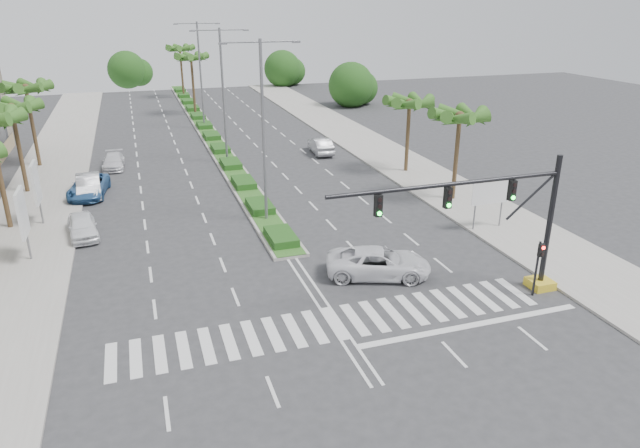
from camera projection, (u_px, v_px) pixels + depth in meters
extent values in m
plane|color=#333335|center=(335.00, 323.00, 26.82)|extent=(160.00, 160.00, 0.00)
cube|color=gray|center=(423.00, 177.00, 48.90)|extent=(6.00, 120.00, 0.15)
cube|color=gray|center=(36.00, 215.00, 40.05)|extent=(6.00, 120.00, 0.15)
cube|color=gray|center=(206.00, 130.00, 66.57)|extent=(2.20, 75.00, 0.20)
cube|color=#2D521C|center=(206.00, 129.00, 66.52)|extent=(1.80, 75.00, 0.04)
cube|color=gold|center=(540.00, 284.00, 30.09)|extent=(1.20, 1.20, 0.45)
cylinder|color=black|center=(550.00, 222.00, 28.82)|extent=(0.28, 0.28, 7.00)
cylinder|color=black|center=(449.00, 184.00, 26.12)|extent=(12.00, 0.20, 0.20)
cylinder|color=black|center=(530.00, 197.00, 27.86)|extent=(2.53, 0.12, 2.15)
cube|color=black|center=(512.00, 190.00, 27.38)|extent=(0.32, 0.24, 1.00)
cylinder|color=#19E533|center=(513.00, 198.00, 27.37)|extent=(0.20, 0.06, 0.20)
cube|color=black|center=(448.00, 198.00, 26.36)|extent=(0.32, 0.24, 1.00)
cylinder|color=#19E533|center=(449.00, 205.00, 26.35)|extent=(0.20, 0.06, 0.20)
cube|color=black|center=(379.00, 206.00, 25.34)|extent=(0.32, 0.24, 1.00)
cylinder|color=#19E533|center=(380.00, 214.00, 25.33)|extent=(0.20, 0.06, 0.20)
cylinder|color=black|center=(536.00, 269.00, 28.83)|extent=(0.12, 0.12, 3.00)
cube|color=black|center=(541.00, 250.00, 28.29)|extent=(0.28, 0.22, 0.65)
cylinder|color=red|center=(544.00, 248.00, 28.11)|extent=(0.18, 0.05, 0.18)
cylinder|color=slate|center=(475.00, 211.00, 37.02)|extent=(0.10, 0.10, 2.80)
cylinder|color=slate|center=(501.00, 208.00, 37.60)|extent=(0.10, 0.10, 2.80)
cube|color=#0C6638|center=(490.00, 192.00, 36.87)|extent=(2.60, 0.08, 1.50)
cube|color=white|center=(491.00, 192.00, 36.83)|extent=(2.70, 0.02, 1.60)
cylinder|color=slate|center=(27.00, 239.00, 32.70)|extent=(0.12, 0.12, 2.80)
cube|color=white|center=(22.00, 213.00, 32.11)|extent=(0.18, 2.10, 2.70)
cube|color=#D8594C|center=(22.00, 213.00, 32.11)|extent=(0.12, 2.00, 2.60)
cylinder|color=slate|center=(40.00, 206.00, 38.00)|extent=(0.12, 0.12, 2.80)
cube|color=white|center=(36.00, 183.00, 37.42)|extent=(0.18, 2.10, 2.70)
cube|color=#D8594C|center=(36.00, 183.00, 37.42)|extent=(0.12, 2.00, 2.60)
cylinder|color=brown|center=(0.00, 175.00, 36.58)|extent=(0.32, 0.32, 7.40)
cone|color=#2C5C1D|center=(8.00, 120.00, 35.62)|extent=(0.90, 3.62, 1.50)
cone|color=#2C5C1D|center=(3.00, 118.00, 36.26)|extent=(3.39, 2.96, 1.50)
cylinder|color=brown|center=(20.00, 151.00, 43.76)|extent=(0.32, 0.32, 6.80)
sphere|color=brown|center=(11.00, 108.00, 42.55)|extent=(0.70, 0.70, 0.70)
cone|color=#2C5C1D|center=(28.00, 108.00, 42.91)|extent=(0.90, 3.62, 1.50)
cone|color=#2C5C1D|center=(23.00, 107.00, 43.55)|extent=(3.39, 2.96, 1.50)
cone|color=#2C5C1D|center=(10.00, 107.00, 43.47)|extent=(3.73, 1.68, 1.50)
cone|color=#2C5C1D|center=(5.00, 112.00, 41.57)|extent=(3.73, 1.68, 1.50)
cone|color=#2C5C1D|center=(20.00, 110.00, 42.03)|extent=(3.39, 2.96, 1.50)
cylinder|color=brown|center=(33.00, 128.00, 50.76)|extent=(0.32, 0.32, 7.20)
sphere|color=brown|center=(26.00, 88.00, 49.48)|extent=(0.70, 0.70, 0.70)
cone|color=#2C5C1D|center=(40.00, 88.00, 49.84)|extent=(0.90, 3.62, 1.50)
cone|color=#2C5C1D|center=(36.00, 87.00, 50.48)|extent=(3.39, 2.96, 1.50)
cone|color=#2C5C1D|center=(25.00, 87.00, 50.39)|extent=(3.73, 1.68, 1.50)
cone|color=#2C5C1D|center=(14.00, 89.00, 49.65)|extent=(2.38, 3.65, 1.50)
cone|color=#2C5C1D|center=(12.00, 90.00, 48.80)|extent=(2.38, 3.65, 1.50)
cone|color=#2C5C1D|center=(21.00, 91.00, 48.50)|extent=(3.73, 1.68, 1.50)
cone|color=#2C5C1D|center=(33.00, 90.00, 48.95)|extent=(3.39, 2.96, 1.50)
cylinder|color=brown|center=(456.00, 158.00, 42.23)|extent=(0.32, 0.32, 6.50)
sphere|color=brown|center=(460.00, 116.00, 41.08)|extent=(0.70, 0.70, 0.70)
cone|color=#2C5C1D|center=(473.00, 116.00, 41.44)|extent=(0.90, 3.62, 1.50)
cone|color=#2C5C1D|center=(462.00, 115.00, 42.08)|extent=(3.39, 2.96, 1.50)
cone|color=#2C5C1D|center=(449.00, 115.00, 41.99)|extent=(3.73, 1.68, 1.50)
cone|color=#2C5C1D|center=(444.00, 117.00, 41.25)|extent=(2.38, 3.65, 1.50)
cone|color=#2C5C1D|center=(451.00, 119.00, 40.41)|extent=(2.38, 3.65, 1.50)
cone|color=#2C5C1D|center=(465.00, 120.00, 40.10)|extent=(3.73, 1.68, 1.50)
cone|color=#2C5C1D|center=(475.00, 119.00, 40.56)|extent=(3.39, 2.96, 1.50)
cylinder|color=brown|center=(408.00, 137.00, 49.36)|extent=(0.32, 0.32, 6.20)
sphere|color=brown|center=(410.00, 103.00, 48.26)|extent=(0.70, 0.70, 0.70)
cone|color=#2C5C1D|center=(421.00, 103.00, 48.62)|extent=(0.90, 3.62, 1.50)
cone|color=#2C5C1D|center=(412.00, 102.00, 49.26)|extent=(3.39, 2.96, 1.50)
cone|color=#2C5C1D|center=(401.00, 102.00, 49.18)|extent=(3.73, 1.68, 1.50)
cone|color=#2C5C1D|center=(396.00, 103.00, 48.43)|extent=(2.38, 3.65, 1.50)
cone|color=#2C5C1D|center=(401.00, 105.00, 47.59)|extent=(2.38, 3.65, 1.50)
cone|color=#2C5C1D|center=(413.00, 106.00, 47.28)|extent=(3.73, 1.68, 1.50)
cone|color=#2C5C1D|center=(421.00, 105.00, 47.74)|extent=(3.39, 2.96, 1.50)
cylinder|color=brown|center=(193.00, 86.00, 74.07)|extent=(0.32, 0.32, 7.50)
sphere|color=brown|center=(191.00, 57.00, 72.74)|extent=(0.70, 0.70, 0.70)
cone|color=#2C5C1D|center=(200.00, 58.00, 73.10)|extent=(0.90, 3.62, 1.50)
cone|color=#2C5C1D|center=(196.00, 57.00, 73.74)|extent=(3.39, 2.96, 1.50)
cone|color=#2C5C1D|center=(188.00, 57.00, 73.65)|extent=(3.73, 1.68, 1.50)
cone|color=#2C5C1D|center=(183.00, 58.00, 72.91)|extent=(2.38, 3.65, 1.50)
cone|color=#2C5C1D|center=(183.00, 59.00, 72.07)|extent=(2.38, 3.65, 1.50)
cone|color=#2C5C1D|center=(190.00, 59.00, 71.76)|extent=(3.73, 1.68, 1.50)
cone|color=#2C5C1D|center=(197.00, 59.00, 72.22)|extent=(3.39, 2.96, 1.50)
cylinder|color=brown|center=(182.00, 73.00, 87.33)|extent=(0.32, 0.32, 7.50)
sphere|color=brown|center=(180.00, 49.00, 86.00)|extent=(0.70, 0.70, 0.70)
cone|color=#2C5C1D|center=(187.00, 49.00, 86.36)|extent=(0.90, 3.62, 1.50)
cone|color=#2C5C1D|center=(184.00, 49.00, 87.00)|extent=(3.39, 2.96, 1.50)
cone|color=#2C5C1D|center=(178.00, 49.00, 86.91)|extent=(3.73, 1.68, 1.50)
cone|color=#2C5C1D|center=(173.00, 49.00, 86.17)|extent=(2.38, 3.65, 1.50)
cone|color=#2C5C1D|center=(173.00, 50.00, 85.33)|extent=(2.38, 3.65, 1.50)
cone|color=#2C5C1D|center=(179.00, 50.00, 85.02)|extent=(3.73, 1.68, 1.50)
cone|color=#2C5C1D|center=(185.00, 50.00, 85.48)|extent=(3.39, 2.96, 1.50)
cylinder|color=slate|center=(264.00, 135.00, 37.00)|extent=(0.20, 0.20, 12.00)
cylinder|color=slate|center=(241.00, 42.00, 34.53)|extent=(2.40, 0.10, 0.10)
cylinder|color=slate|center=(279.00, 41.00, 35.23)|extent=(2.40, 0.10, 0.10)
cube|color=slate|center=(223.00, 44.00, 34.23)|extent=(0.50, 0.25, 0.12)
cube|color=slate|center=(296.00, 42.00, 35.57)|extent=(0.50, 0.25, 0.12)
cylinder|color=slate|center=(223.00, 98.00, 51.15)|extent=(0.20, 0.20, 12.00)
cylinder|color=slate|center=(205.00, 30.00, 48.68)|extent=(2.40, 0.10, 0.10)
cylinder|color=slate|center=(233.00, 30.00, 49.38)|extent=(2.40, 0.10, 0.10)
cube|color=slate|center=(192.00, 31.00, 48.38)|extent=(0.50, 0.25, 0.12)
cube|color=slate|center=(246.00, 30.00, 49.72)|extent=(0.50, 0.25, 0.12)
cylinder|color=slate|center=(201.00, 77.00, 65.29)|extent=(0.20, 0.20, 12.00)
cylinder|color=slate|center=(186.00, 23.00, 62.82)|extent=(2.40, 0.10, 0.10)
cylinder|color=slate|center=(208.00, 23.00, 63.52)|extent=(2.40, 0.10, 0.10)
cube|color=slate|center=(176.00, 24.00, 62.52)|extent=(0.50, 0.25, 0.12)
cube|color=slate|center=(218.00, 24.00, 63.86)|extent=(0.50, 0.25, 0.12)
imported|color=white|center=(82.00, 226.00, 36.39)|extent=(2.26, 4.45, 1.45)
imported|color=#B9B9BE|center=(89.00, 185.00, 44.10)|extent=(1.98, 5.02, 1.63)
imported|color=#326199|center=(89.00, 187.00, 44.01)|extent=(3.23, 5.78, 1.53)
imported|color=silver|center=(113.00, 161.00, 51.42)|extent=(1.99, 4.48, 1.28)
imported|color=white|center=(379.00, 263.00, 31.16)|extent=(6.26, 4.42, 1.59)
imported|color=#A8A7AC|center=(320.00, 146.00, 56.34)|extent=(2.02, 4.93, 1.59)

